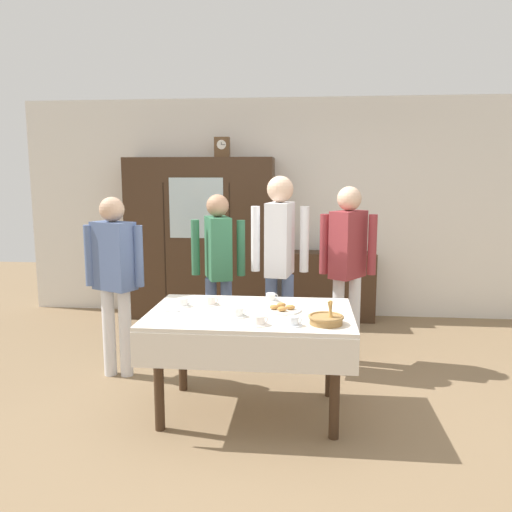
# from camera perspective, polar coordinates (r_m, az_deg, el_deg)

# --- Properties ---
(ground_plane) EXTENTS (12.00, 12.00, 0.00)m
(ground_plane) POSITION_cam_1_polar(r_m,az_deg,el_deg) (4.23, -0.28, -15.72)
(ground_plane) COLOR #846B4C
(ground_plane) RESTS_ON ground
(back_wall) EXTENTS (6.40, 0.10, 2.70)m
(back_wall) POSITION_cam_1_polar(r_m,az_deg,el_deg) (6.50, 2.14, 5.31)
(back_wall) COLOR silver
(back_wall) RESTS_ON ground
(dining_table) EXTENTS (1.49, 0.97, 0.78)m
(dining_table) POSITION_cam_1_polar(r_m,az_deg,el_deg) (3.78, -0.66, -8.05)
(dining_table) COLOR #3D2819
(dining_table) RESTS_ON ground
(wall_cabinet) EXTENTS (1.79, 0.46, 1.98)m
(wall_cabinet) POSITION_cam_1_polar(r_m,az_deg,el_deg) (6.36, -6.17, 1.91)
(wall_cabinet) COLOR #3D2819
(wall_cabinet) RESTS_ON ground
(mantel_clock) EXTENTS (0.18, 0.11, 0.24)m
(mantel_clock) POSITION_cam_1_polar(r_m,az_deg,el_deg) (6.27, -3.79, 11.98)
(mantel_clock) COLOR brown
(mantel_clock) RESTS_ON wall_cabinet
(bookshelf_low) EXTENTS (1.09, 0.35, 0.84)m
(bookshelf_low) POSITION_cam_1_polar(r_m,az_deg,el_deg) (6.38, 8.18, -3.31)
(bookshelf_low) COLOR #3D2819
(bookshelf_low) RESTS_ON ground
(book_stack) EXTENTS (0.18, 0.23, 0.07)m
(book_stack) POSITION_cam_1_polar(r_m,az_deg,el_deg) (6.30, 8.27, 0.74)
(book_stack) COLOR #99332D
(book_stack) RESTS_ON bookshelf_low
(tea_cup_near_left) EXTENTS (0.13, 0.13, 0.06)m
(tea_cup_near_left) POSITION_cam_1_polar(r_m,az_deg,el_deg) (3.98, -5.07, -5.06)
(tea_cup_near_left) COLOR white
(tea_cup_near_left) RESTS_ON dining_table
(tea_cup_mid_left) EXTENTS (0.13, 0.13, 0.06)m
(tea_cup_mid_left) POSITION_cam_1_polar(r_m,az_deg,el_deg) (3.64, -2.01, -6.33)
(tea_cup_mid_left) COLOR white
(tea_cup_mid_left) RESTS_ON dining_table
(tea_cup_far_right) EXTENTS (0.13, 0.13, 0.06)m
(tea_cup_far_right) POSITION_cam_1_polar(r_m,az_deg,el_deg) (3.44, 4.17, -7.31)
(tea_cup_far_right) COLOR white
(tea_cup_far_right) RESTS_ON dining_table
(tea_cup_far_left) EXTENTS (0.13, 0.13, 0.06)m
(tea_cup_far_left) POSITION_cam_1_polar(r_m,az_deg,el_deg) (4.08, 1.66, -4.65)
(tea_cup_far_left) COLOR white
(tea_cup_far_left) RESTS_ON dining_table
(tea_cup_near_right) EXTENTS (0.13, 0.13, 0.06)m
(tea_cup_near_right) POSITION_cam_1_polar(r_m,az_deg,el_deg) (3.44, 0.38, -7.23)
(tea_cup_near_right) COLOR white
(tea_cup_near_right) RESTS_ON dining_table
(tea_cup_mid_right) EXTENTS (0.13, 0.13, 0.06)m
(tea_cup_mid_right) POSITION_cam_1_polar(r_m,az_deg,el_deg) (3.96, -8.13, -5.16)
(tea_cup_mid_right) COLOR white
(tea_cup_mid_right) RESTS_ON dining_table
(bread_basket) EXTENTS (0.24, 0.24, 0.16)m
(bread_basket) POSITION_cam_1_polar(r_m,az_deg,el_deg) (3.49, 7.81, -6.96)
(bread_basket) COLOR #9E7542
(bread_basket) RESTS_ON dining_table
(pastry_plate) EXTENTS (0.28, 0.28, 0.05)m
(pastry_plate) POSITION_cam_1_polar(r_m,az_deg,el_deg) (3.80, 2.93, -5.90)
(pastry_plate) COLOR white
(pastry_plate) RESTS_ON dining_table
(spoon_center) EXTENTS (0.12, 0.02, 0.01)m
(spoon_center) POSITION_cam_1_polar(r_m,az_deg,el_deg) (3.82, -8.99, -6.08)
(spoon_center) COLOR silver
(spoon_center) RESTS_ON dining_table
(spoon_mid_left) EXTENTS (0.12, 0.02, 0.01)m
(spoon_mid_left) POSITION_cam_1_polar(r_m,az_deg,el_deg) (3.72, 7.02, -6.47)
(spoon_mid_left) COLOR silver
(spoon_mid_left) RESTS_ON dining_table
(spoon_far_right) EXTENTS (0.12, 0.02, 0.01)m
(spoon_far_right) POSITION_cam_1_polar(r_m,az_deg,el_deg) (3.83, -3.84, -5.97)
(spoon_far_right) COLOR silver
(spoon_far_right) RESTS_ON dining_table
(person_behind_table_left) EXTENTS (0.52, 0.34, 1.59)m
(person_behind_table_left) POSITION_cam_1_polar(r_m,az_deg,el_deg) (4.60, -15.48, -1.44)
(person_behind_table_left) COLOR silver
(person_behind_table_left) RESTS_ON ground
(person_near_right_end) EXTENTS (0.52, 0.39, 1.76)m
(person_near_right_end) POSITION_cam_1_polar(r_m,az_deg,el_deg) (4.62, 2.66, 0.47)
(person_near_right_end) COLOR slate
(person_near_right_end) RESTS_ON ground
(person_behind_table_right) EXTENTS (0.52, 0.41, 1.67)m
(person_behind_table_right) POSITION_cam_1_polar(r_m,az_deg,el_deg) (4.82, 10.17, -0.11)
(person_behind_table_right) COLOR silver
(person_behind_table_right) RESTS_ON ground
(person_by_cabinet) EXTENTS (0.52, 0.41, 1.59)m
(person_by_cabinet) POSITION_cam_1_polar(r_m,az_deg,el_deg) (4.91, -4.23, -0.45)
(person_by_cabinet) COLOR slate
(person_by_cabinet) RESTS_ON ground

